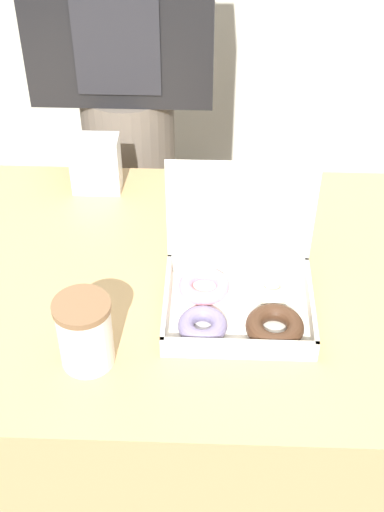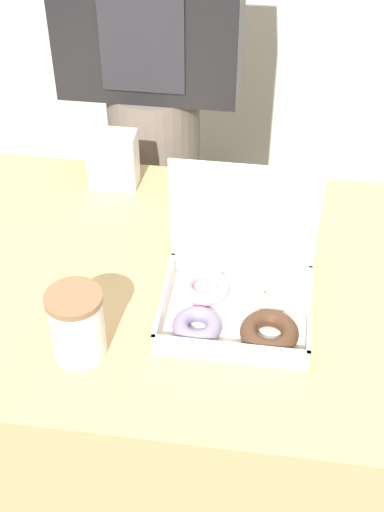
{
  "view_description": "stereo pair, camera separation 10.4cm",
  "coord_description": "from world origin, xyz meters",
  "px_view_note": "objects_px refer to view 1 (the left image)",
  "views": [
    {
      "loc": [
        0.1,
        -1.08,
        1.71
      ],
      "look_at": [
        0.07,
        -0.05,
        0.83
      ],
      "focal_mm": 50.0,
      "sensor_mm": 36.0,
      "label": 1
    },
    {
      "loc": [
        0.21,
        -1.07,
        1.71
      ],
      "look_at": [
        0.07,
        -0.05,
        0.83
      ],
      "focal_mm": 50.0,
      "sensor_mm": 36.0,
      "label": 2
    }
  ],
  "objects_px": {
    "donut_box": "(240,291)",
    "coffee_cup": "(85,332)",
    "napkin_holder": "(96,164)",
    "person_customer": "(125,80)"
  },
  "relations": [
    {
      "from": "donut_box",
      "to": "coffee_cup",
      "type": "xyz_separation_m",
      "value": [
        -0.28,
        -0.14,
        0.03
      ]
    },
    {
      "from": "napkin_holder",
      "to": "person_customer",
      "type": "height_order",
      "value": "person_customer"
    },
    {
      "from": "napkin_holder",
      "to": "person_customer",
      "type": "distance_m",
      "value": 0.31
    },
    {
      "from": "donut_box",
      "to": "napkin_holder",
      "type": "height_order",
      "value": "donut_box"
    },
    {
      "from": "napkin_holder",
      "to": "donut_box",
      "type": "bearing_deg",
      "value": -49.64
    },
    {
      "from": "person_customer",
      "to": "coffee_cup",
      "type": "bearing_deg",
      "value": -88.87
    },
    {
      "from": "napkin_holder",
      "to": "person_customer",
      "type": "bearing_deg",
      "value": 82.56
    },
    {
      "from": "napkin_holder",
      "to": "person_customer",
      "type": "xyz_separation_m",
      "value": [
        0.04,
        0.3,
        0.06
      ]
    },
    {
      "from": "donut_box",
      "to": "coffee_cup",
      "type": "relative_size",
      "value": 2.03
    },
    {
      "from": "donut_box",
      "to": "coffee_cup",
      "type": "height_order",
      "value": "donut_box"
    }
  ]
}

